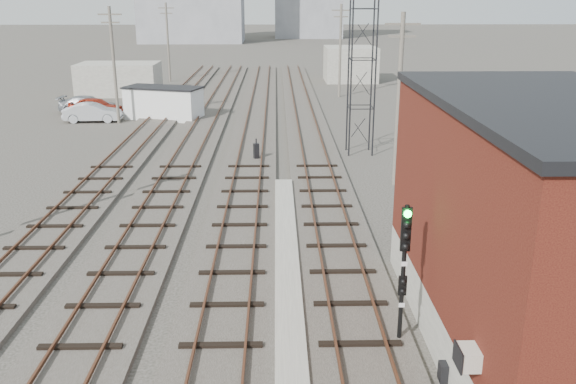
{
  "coord_description": "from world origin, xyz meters",
  "views": [
    {
      "loc": [
        0.13,
        -3.44,
        9.76
      ],
      "look_at": [
        0.59,
        19.95,
        2.2
      ],
      "focal_mm": 38.0,
      "sensor_mm": 36.0,
      "label": 1
    }
  ],
  "objects_px": {
    "car_red": "(96,106)",
    "car_silver": "(93,112)",
    "signal_mast": "(404,264)",
    "site_trailer": "(164,103)",
    "switch_stand": "(256,151)",
    "car_grey": "(88,105)"
  },
  "relations": [
    {
      "from": "car_silver",
      "to": "car_grey",
      "type": "height_order",
      "value": "car_silver"
    },
    {
      "from": "car_red",
      "to": "car_grey",
      "type": "distance_m",
      "value": 1.45
    },
    {
      "from": "switch_stand",
      "to": "car_red",
      "type": "distance_m",
      "value": 20.92
    },
    {
      "from": "car_silver",
      "to": "switch_stand",
      "type": "bearing_deg",
      "value": -136.36
    },
    {
      "from": "signal_mast",
      "to": "car_red",
      "type": "xyz_separation_m",
      "value": [
        -18.94,
        36.24,
        -1.8
      ]
    },
    {
      "from": "signal_mast",
      "to": "site_trailer",
      "type": "height_order",
      "value": "signal_mast"
    },
    {
      "from": "signal_mast",
      "to": "car_red",
      "type": "distance_m",
      "value": 40.93
    },
    {
      "from": "car_red",
      "to": "car_grey",
      "type": "bearing_deg",
      "value": 49.98
    },
    {
      "from": "signal_mast",
      "to": "switch_stand",
      "type": "distance_m",
      "value": 21.44
    },
    {
      "from": "signal_mast",
      "to": "site_trailer",
      "type": "bearing_deg",
      "value": 110.37
    },
    {
      "from": "car_silver",
      "to": "signal_mast",
      "type": "bearing_deg",
      "value": -154.58
    },
    {
      "from": "switch_stand",
      "to": "car_grey",
      "type": "xyz_separation_m",
      "value": [
        -15.07,
        16.53,
        0.1
      ]
    },
    {
      "from": "site_trailer",
      "to": "car_red",
      "type": "bearing_deg",
      "value": -177.53
    },
    {
      "from": "site_trailer",
      "to": "switch_stand",
      "type": "bearing_deg",
      "value": -42.5
    },
    {
      "from": "signal_mast",
      "to": "car_silver",
      "type": "xyz_separation_m",
      "value": [
        -18.42,
        33.48,
        -1.81
      ]
    },
    {
      "from": "switch_stand",
      "to": "car_grey",
      "type": "bearing_deg",
      "value": 113.49
    },
    {
      "from": "car_red",
      "to": "car_grey",
      "type": "xyz_separation_m",
      "value": [
        -0.94,
        1.11,
        -0.04
      ]
    },
    {
      "from": "signal_mast",
      "to": "switch_stand",
      "type": "height_order",
      "value": "signal_mast"
    },
    {
      "from": "car_red",
      "to": "car_silver",
      "type": "height_order",
      "value": "car_red"
    },
    {
      "from": "signal_mast",
      "to": "car_silver",
      "type": "height_order",
      "value": "signal_mast"
    },
    {
      "from": "site_trailer",
      "to": "car_grey",
      "type": "bearing_deg",
      "value": 176.16
    },
    {
      "from": "switch_stand",
      "to": "car_grey",
      "type": "height_order",
      "value": "car_grey"
    }
  ]
}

